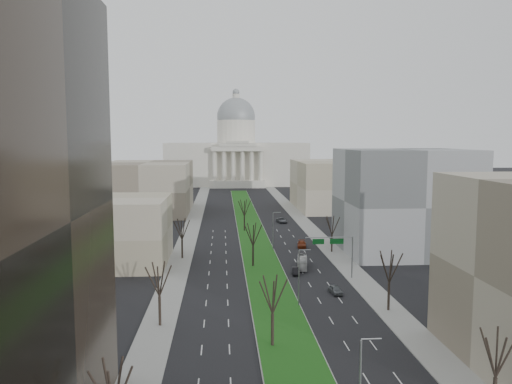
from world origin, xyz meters
name	(u,v)px	position (x,y,z in m)	size (l,w,h in m)	color
ground	(251,231)	(0.00, 120.00, 0.00)	(600.00, 600.00, 0.00)	black
median	(252,231)	(0.00, 118.99, 0.10)	(8.00, 222.03, 0.20)	#999993
sidewalk_left	(183,251)	(-17.50, 95.00, 0.07)	(5.00, 330.00, 0.15)	gray
sidewalk_right	(330,249)	(17.50, 95.00, 0.07)	(5.00, 330.00, 0.15)	gray
capitol	(236,156)	(0.00, 269.59, 16.31)	(80.00, 46.00, 55.00)	beige
building_beige_left	(106,231)	(-33.00, 85.00, 7.00)	(26.00, 22.00, 14.00)	tan
building_grey_right	(403,201)	(34.00, 92.00, 12.00)	(28.00, 26.00, 24.00)	slate
building_far_left	(148,187)	(-35.00, 160.00, 9.00)	(30.00, 40.00, 18.00)	gray
building_far_right	(336,185)	(35.00, 165.00, 9.00)	(30.00, 40.00, 18.00)	tan
tree_left_mid	(159,278)	(-17.20, 48.00, 7.00)	(5.40, 5.40, 9.72)	black
tree_left_far	(182,228)	(-17.20, 88.00, 6.84)	(5.28, 5.28, 9.50)	black
tree_right_near	(497,352)	(17.20, 22.00, 6.69)	(5.16, 5.16, 9.29)	black
tree_right_mid	(390,265)	(17.20, 52.00, 7.16)	(5.52, 5.52, 9.94)	black
tree_right_far	(332,225)	(17.20, 92.00, 6.53)	(5.04, 5.04, 9.07)	black
tree_median_a	(273,293)	(-2.00, 40.00, 7.00)	(5.40, 5.40, 9.72)	black
tree_median_b	(253,233)	(-2.00, 80.00, 7.00)	(5.40, 5.40, 9.72)	black
tree_median_c	(244,207)	(-2.00, 120.00, 7.00)	(5.40, 5.40, 9.72)	black
streetlamp_median_b	(299,277)	(3.76, 55.00, 4.81)	(1.90, 0.20, 9.16)	gray
streetlamp_median_c	(273,230)	(3.76, 95.00, 4.81)	(1.90, 0.20, 9.16)	gray
mast_arm_signs	(338,247)	(13.49, 70.03, 6.11)	(9.12, 0.24, 8.09)	gray
car_grey_near	(335,290)	(10.97, 60.93, 0.70)	(1.66, 4.13, 1.41)	#54585C
car_black	(296,271)	(6.00, 73.65, 0.66)	(1.40, 4.01, 1.32)	black
car_red	(302,244)	(11.09, 97.94, 0.74)	(2.08, 5.12, 1.49)	maroon
car_grey_far	(282,220)	(10.47, 133.92, 0.76)	(2.51, 5.45, 1.52)	#55575D
box_van	(302,262)	(8.04, 78.40, 1.13)	(1.91, 8.15, 2.27)	silver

